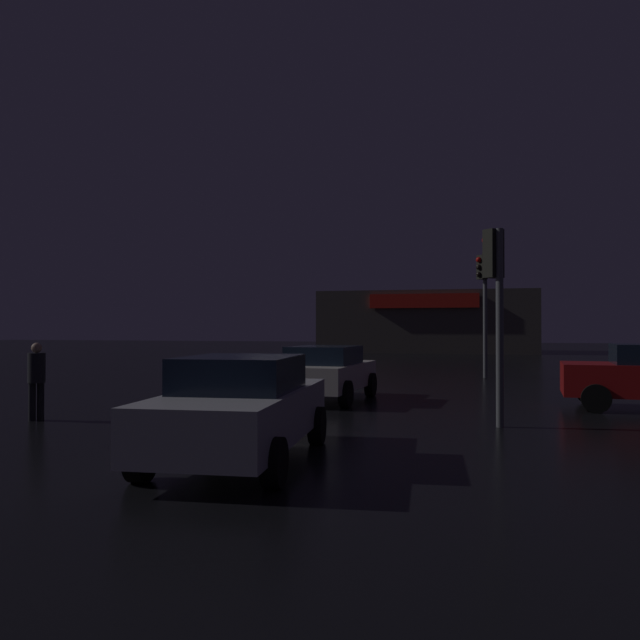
# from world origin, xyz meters

# --- Properties ---
(ground_plane) EXTENTS (120.00, 120.00, 0.00)m
(ground_plane) POSITION_xyz_m (0.00, 0.00, 0.00)
(ground_plane) COLOR black
(store_building) EXTENTS (15.69, 8.65, 4.52)m
(store_building) POSITION_xyz_m (2.07, 30.42, 2.26)
(store_building) COLOR #4C4742
(store_building) RESTS_ON ground
(traffic_signal_main) EXTENTS (0.42, 0.42, 3.78)m
(traffic_signal_main) POSITION_xyz_m (6.10, -6.27, 2.70)
(traffic_signal_main) COLOR #595B60
(traffic_signal_main) RESTS_ON ground
(traffic_signal_opposite) EXTENTS (0.42, 0.42, 4.58)m
(traffic_signal_opposite) POSITION_xyz_m (5.97, 5.63, 3.16)
(traffic_signal_opposite) COLOR #595B60
(traffic_signal_opposite) RESTS_ON ground
(car_near) EXTENTS (2.15, 4.48, 1.49)m
(car_near) POSITION_xyz_m (2.50, -10.36, 0.76)
(car_near) COLOR #B7B7BF
(car_near) RESTS_ON ground
(car_far) EXTENTS (2.15, 3.97, 1.41)m
(car_far) POSITION_xyz_m (1.98, -2.94, 0.74)
(car_far) COLOR silver
(car_far) RESTS_ON ground
(pedestrian) EXTENTS (0.48, 0.48, 1.58)m
(pedestrian) POSITION_xyz_m (-2.94, -7.74, 0.91)
(pedestrian) COLOR black
(pedestrian) RESTS_ON ground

